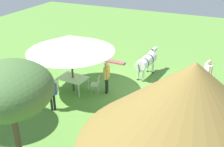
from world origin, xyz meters
name	(u,v)px	position (x,y,z in m)	size (l,w,h in m)	color
ground_plane	(133,91)	(0.00, 0.00, 0.00)	(36.00, 36.00, 0.00)	#5A8C39
thatched_hut	(186,135)	(-3.52, 5.76, 2.50)	(5.76, 5.76, 4.51)	beige
shade_umbrella	(70,43)	(2.84, 1.17, 2.59)	(4.28, 4.28, 2.98)	#46442B
patio_dining_table	(73,79)	(2.84, 1.17, 0.66)	(1.48, 1.08, 0.74)	silver
patio_chair_near_lawn	(50,80)	(4.03, 1.53, 0.52)	(0.53, 0.54, 0.90)	silver
patio_chair_east_end	(97,83)	(1.63, 0.86, 0.52)	(0.52, 0.53, 0.90)	silver
guest_beside_umbrella	(107,75)	(1.16, 0.69, 1.01)	(0.28, 0.60, 1.68)	black
guest_behind_table	(52,92)	(2.72, 3.11, 0.93)	(0.39, 0.48, 1.55)	black
standing_watcher	(208,72)	(-3.37, -1.80, 0.99)	(0.44, 0.49, 1.65)	black
zebra_nearest_camera	(147,61)	(-0.05, -2.01, 0.92)	(0.81, 2.36, 1.45)	silver
zebra_by_umbrella	(201,95)	(-3.38, 0.74, 0.99)	(0.95, 2.27, 1.53)	silver
acacia_tree_left_background	(8,90)	(1.31, 6.77, 3.22)	(2.59, 2.59, 4.02)	#4D3F2D
brick_patio_kerb	(105,60)	(3.08, -3.05, 0.04)	(2.80, 0.36, 0.08)	#964A4C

